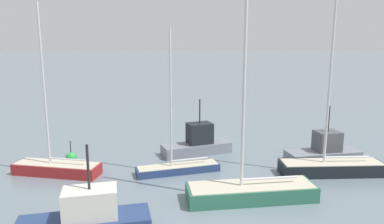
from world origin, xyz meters
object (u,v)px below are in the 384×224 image
object	(u,v)px
fishing_boat_2	(86,221)
fishing_boat_0	(324,151)
fishing_boat_1	(198,143)
sailboat_1	(57,166)
channel_buoy_1	(71,158)
sailboat_2	(251,188)
sailboat_3	(331,165)
sailboat_0	(178,166)

from	to	relation	value
fishing_boat_2	fishing_boat_0	bearing A→B (deg)	23.37
fishing_boat_1	sailboat_1	bearing A→B (deg)	-176.49
channel_buoy_1	sailboat_2	bearing A→B (deg)	-31.22
sailboat_3	fishing_boat_1	xyz separation A→B (m)	(-8.11, 4.93, 0.18)
fishing_boat_0	fishing_boat_2	bearing A→B (deg)	-155.90
sailboat_0	channel_buoy_1	world-z (taller)	sailboat_0
sailboat_2	sailboat_3	xyz separation A→B (m)	(6.01, 3.23, -0.01)
sailboat_0	sailboat_2	distance (m)	5.70
sailboat_0	fishing_boat_2	distance (m)	8.60
sailboat_2	fishing_boat_0	size ratio (longest dim) A/B	2.55
sailboat_1	fishing_boat_1	distance (m)	10.02
fishing_boat_2	channel_buoy_1	xyz separation A→B (m)	(-3.12, 9.91, -0.41)
sailboat_2	sailboat_0	bearing A→B (deg)	-52.37
channel_buoy_1	sailboat_3	bearing A→B (deg)	-11.55
sailboat_1	fishing_boat_2	distance (m)	8.54
sailboat_3	fishing_boat_0	distance (m)	2.79
sailboat_2	channel_buoy_1	size ratio (longest dim) A/B	8.62
sailboat_0	fishing_boat_2	xyz separation A→B (m)	(-4.23, -7.48, 0.35)
sailboat_0	sailboat_2	world-z (taller)	sailboat_2
sailboat_0	fishing_boat_2	bearing A→B (deg)	48.55
sailboat_1	sailboat_2	distance (m)	12.36
sailboat_2	fishing_boat_1	bearing A→B (deg)	-79.01
sailboat_2	channel_buoy_1	xyz separation A→B (m)	(-11.09, 6.72, -0.24)
sailboat_3	fishing_boat_2	bearing A→B (deg)	26.60
sailboat_0	sailboat_1	xyz separation A→B (m)	(-7.72, 0.31, 0.07)
sailboat_1	sailboat_3	distance (m)	17.53
fishing_boat_2	fishing_boat_1	bearing A→B (deg)	54.30
channel_buoy_1	sailboat_0	bearing A→B (deg)	-18.28
sailboat_2	fishing_boat_2	size ratio (longest dim) A/B	2.39
sailboat_1	sailboat_2	world-z (taller)	sailboat_2
sailboat_2	fishing_boat_2	xyz separation A→B (m)	(-7.97, -3.18, 0.18)
fishing_boat_0	fishing_boat_1	world-z (taller)	fishing_boat_1
fishing_boat_0	sailboat_1	bearing A→B (deg)	176.52
fishing_boat_0	sailboat_0	bearing A→B (deg)	-178.83
sailboat_2	fishing_boat_1	size ratio (longest dim) A/B	2.54
fishing_boat_0	sailboat_3	bearing A→B (deg)	-113.19
sailboat_0	fishing_boat_0	xyz separation A→B (m)	(10.51, 1.62, 0.25)
sailboat_0	sailboat_1	bearing A→B (deg)	-14.26
sailboat_3	fishing_boat_2	distance (m)	15.38
fishing_boat_1	sailboat_2	bearing A→B (deg)	-92.86
sailboat_1	channel_buoy_1	xyz separation A→B (m)	(0.37, 2.12, -0.13)
fishing_boat_0	sailboat_2	bearing A→B (deg)	-146.41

